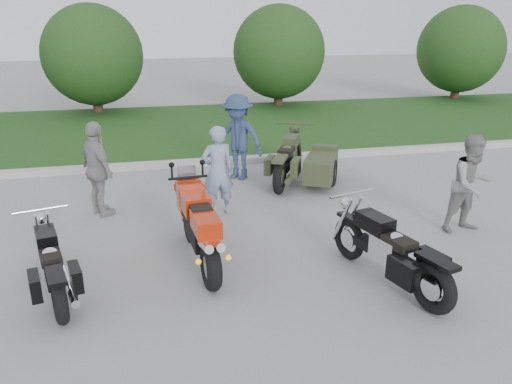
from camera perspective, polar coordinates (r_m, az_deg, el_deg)
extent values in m
plane|color=gray|center=(7.12, -0.24, -10.33)|extent=(80.00, 80.00, 0.00)
cube|color=#B2AFA7|center=(12.59, -6.17, 3.40)|extent=(60.00, 0.30, 0.15)
cube|color=#21521C|center=(16.61, -7.90, 7.24)|extent=(60.00, 8.00, 0.14)
cylinder|color=#3F2B1C|center=(19.82, -17.68, 10.06)|extent=(0.36, 0.36, 1.20)
sphere|color=#203E16|center=(19.65, -18.17, 14.65)|extent=(3.60, 3.60, 3.60)
cylinder|color=#3F2B1C|center=(20.46, 2.57, 11.21)|extent=(0.36, 0.36, 1.20)
sphere|color=#203E16|center=(20.29, 2.64, 15.68)|extent=(3.60, 3.60, 3.60)
cylinder|color=#3F2B1C|center=(23.83, 21.84, 11.04)|extent=(0.36, 0.36, 1.20)
sphere|color=#203E16|center=(23.69, 22.34, 14.85)|extent=(3.60, 3.60, 3.60)
torus|color=black|center=(6.84, -5.17, -8.49)|extent=(0.27, 0.70, 0.69)
torus|color=black|center=(8.27, -7.60, -3.51)|extent=(0.19, 0.67, 0.67)
cube|color=black|center=(7.38, -6.50, -4.03)|extent=(0.39, 1.02, 0.39)
cube|color=#B82307|center=(7.50, -6.97, -1.19)|extent=(0.43, 0.64, 0.29)
cube|color=#B82307|center=(6.83, -5.76, -3.67)|extent=(0.38, 0.64, 0.24)
cube|color=black|center=(7.12, -6.38, -1.94)|extent=(0.32, 0.41, 0.11)
cube|color=#B82307|center=(7.90, -7.52, -0.48)|extent=(0.41, 0.47, 0.44)
cylinder|color=silver|center=(6.61, -5.80, -6.18)|extent=(0.16, 0.52, 0.24)
cylinder|color=silver|center=(6.64, -4.48, -6.01)|extent=(0.16, 0.52, 0.24)
torus|color=black|center=(6.58, -21.53, -11.41)|extent=(0.31, 0.64, 0.62)
torus|color=black|center=(7.94, -22.80, -6.30)|extent=(0.25, 0.59, 0.59)
cube|color=black|center=(7.22, -22.32, -8.04)|extent=(0.47, 1.11, 0.13)
cube|color=silver|center=(7.19, -22.39, -7.52)|extent=(0.37, 0.47, 0.32)
cube|color=black|center=(7.33, -22.87, -4.83)|extent=(0.37, 0.55, 0.20)
cube|color=black|center=(6.99, -22.45, -6.78)|extent=(0.36, 0.51, 0.11)
cube|color=black|center=(6.43, -21.90, -8.87)|extent=(0.32, 0.54, 0.05)
cylinder|color=silver|center=(7.00, -20.55, -9.87)|extent=(0.34, 1.00, 0.09)
torus|color=black|center=(6.70, 19.63, -10.26)|extent=(0.35, 0.72, 0.69)
torus|color=black|center=(7.78, 10.57, -5.28)|extent=(0.29, 0.66, 0.65)
cube|color=black|center=(7.17, 14.80, -6.95)|extent=(0.54, 1.24, 0.14)
cube|color=silver|center=(7.13, 14.85, -6.36)|extent=(0.42, 0.52, 0.36)
cube|color=black|center=(7.22, 13.42, -3.42)|extent=(0.42, 0.62, 0.22)
cube|color=black|center=(6.96, 15.83, -5.46)|extent=(0.41, 0.57, 0.12)
cube|color=black|center=(6.53, 20.00, -7.44)|extent=(0.37, 0.60, 0.06)
cylinder|color=silver|center=(7.13, 17.74, -8.70)|extent=(0.40, 1.11, 0.10)
torus|color=black|center=(10.41, 2.71, 1.73)|extent=(0.50, 0.74, 0.74)
torus|color=black|center=(12.11, 4.45, 4.14)|extent=(0.43, 0.68, 0.70)
cube|color=black|center=(11.23, 3.66, 3.51)|extent=(0.81, 1.27, 0.15)
cube|color=#353E24|center=(11.20, 3.67, 3.93)|extent=(0.51, 0.59, 0.38)
cube|color=#353E24|center=(11.44, 4.01, 5.83)|extent=(0.54, 0.67, 0.24)
cube|color=black|center=(11.00, 3.53, 4.70)|extent=(0.52, 0.62, 0.13)
cube|color=#353E24|center=(10.29, 2.75, 3.81)|extent=(0.49, 0.64, 0.07)
cylinder|color=#353E24|center=(10.88, 4.27, 2.12)|extent=(0.64, 1.12, 0.11)
cube|color=#353E24|center=(11.02, 7.45, 2.95)|extent=(1.18, 1.53, 0.49)
torus|color=black|center=(11.03, 8.82, 2.19)|extent=(0.39, 0.60, 0.61)
imported|color=#8092AF|center=(9.18, -4.43, 2.39)|extent=(0.68, 0.51, 1.70)
imported|color=gray|center=(9.20, 23.41, 0.84)|extent=(0.89, 0.73, 1.70)
imported|color=navy|center=(11.26, -2.10, 6.25)|extent=(1.41, 1.35, 1.93)
imported|color=#969591|center=(9.58, -17.64, 2.46)|extent=(0.89, 1.12, 1.77)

